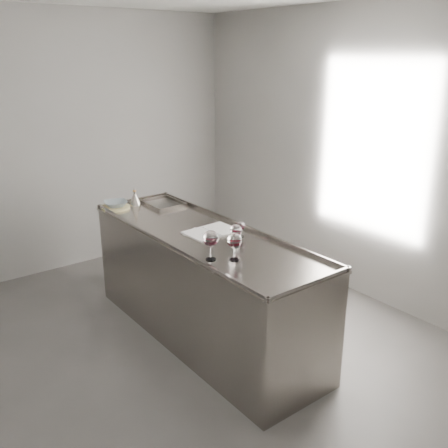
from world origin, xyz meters
TOP-DOWN VIEW (x-y plane):
  - room_shell at (0.00, 0.00)m, footprint 4.54×5.04m
  - counter at (0.50, 0.30)m, footprint 0.77×2.42m
  - wine_glass_left at (0.24, -0.17)m, footprint 0.11×0.11m
  - wine_glass_middle at (0.37, -0.27)m, footprint 0.11×0.11m
  - wine_glass_right at (0.54, -0.08)m, footprint 0.09×0.09m
  - wine_glass_small at (0.71, 0.07)m, footprint 0.06×0.06m
  - notebook at (0.58, 0.29)m, footprint 0.43×0.31m
  - loose_paper_top at (0.51, 0.29)m, footprint 0.32×0.36m
  - trivet at (0.25, 1.38)m, footprint 0.33×0.33m
  - ceramic_bowl at (0.25, 1.38)m, footprint 0.26×0.26m
  - wine_funnel at (0.46, 1.38)m, footprint 0.12×0.12m

SIDE VIEW (x-z plane):
  - counter at x=0.50m, z-range -0.01..0.96m
  - loose_paper_top at x=0.51m, z-range 0.94..0.94m
  - notebook at x=0.58m, z-range 0.94..0.95m
  - trivet at x=0.25m, z-range 0.94..0.96m
  - ceramic_bowl at x=0.25m, z-range 0.96..1.01m
  - wine_funnel at x=0.46m, z-range 0.90..1.09m
  - wine_glass_small at x=0.71m, z-range 0.97..1.09m
  - wine_glass_right at x=0.54m, z-range 0.98..1.16m
  - wine_glass_middle at x=0.37m, z-range 0.98..1.19m
  - wine_glass_left at x=0.24m, z-range 0.99..1.20m
  - room_shell at x=0.00m, z-range -0.02..2.82m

